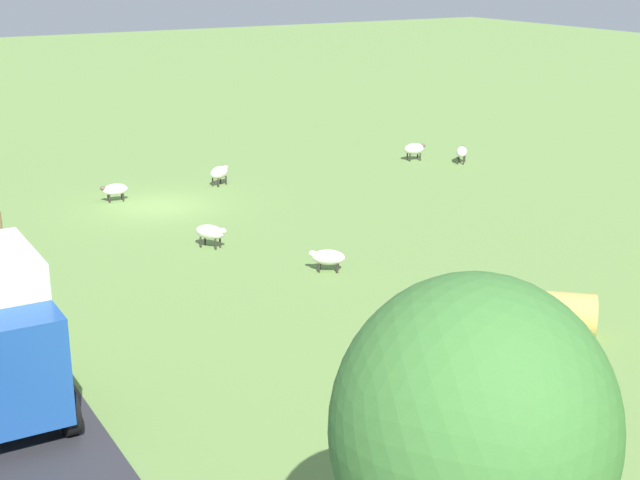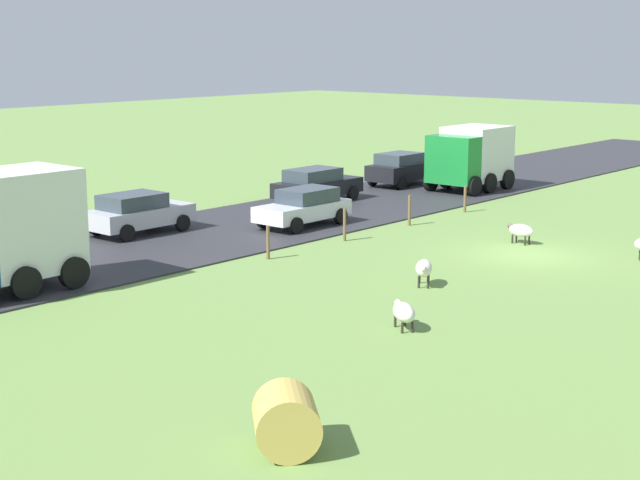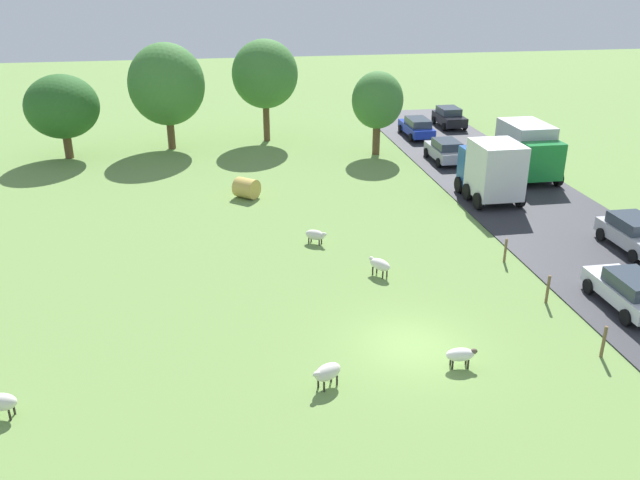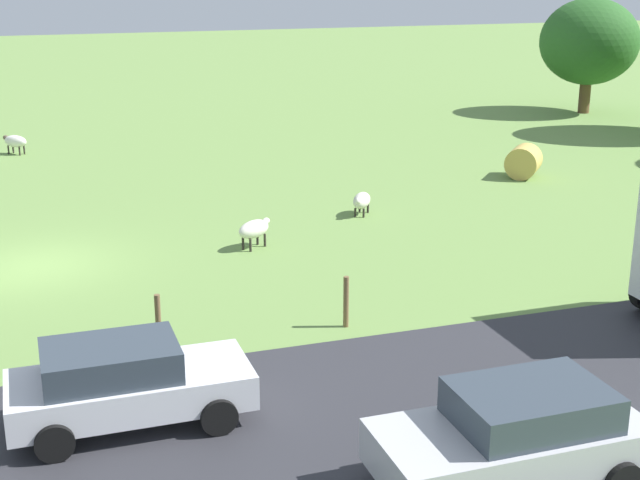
# 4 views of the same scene
# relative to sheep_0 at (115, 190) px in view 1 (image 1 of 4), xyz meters

# --- Properties ---
(ground_plane) EXTENTS (160.00, 160.00, 0.00)m
(ground_plane) POSITION_rel_sheep_0_xyz_m (-1.27, 1.62, -0.49)
(ground_plane) COLOR #6B8E47
(sheep_0) EXTENTS (1.13, 0.54, 0.73)m
(sheep_0) POSITION_rel_sheep_0_xyz_m (0.00, 0.00, 0.00)
(sheep_0) COLOR white
(sheep_0) RESTS_ON ground_plane
(sheep_1) EXTENTS (1.14, 1.01, 0.71)m
(sheep_1) POSITION_rel_sheep_0_xyz_m (-3.19, 11.58, -0.03)
(sheep_1) COLOR silver
(sheep_1) RESTS_ON ground_plane
(sheep_2) EXTENTS (1.12, 1.13, 0.79)m
(sheep_2) POSITION_rel_sheep_0_xyz_m (-16.55, 1.36, 0.05)
(sheep_2) COLOR white
(sheep_2) RESTS_ON ground_plane
(sheep_3) EXTENTS (1.16, 0.99, 0.84)m
(sheep_3) POSITION_rel_sheep_0_xyz_m (-4.75, -0.36, 0.07)
(sheep_3) COLOR silver
(sheep_3) RESTS_ON ground_plane
(sheep_4) EXTENTS (1.03, 1.20, 0.80)m
(sheep_4) POSITION_rel_sheep_0_xyz_m (-0.95, 7.49, 0.05)
(sheep_4) COLOR silver
(sheep_4) RESTS_ON ground_plane
(sheep_5) EXTENTS (1.15, 0.72, 0.84)m
(sheep_5) POSITION_rel_sheep_0_xyz_m (-14.93, -0.24, 0.07)
(sheep_5) COLOR silver
(sheep_5) RESTS_ON ground_plane
(hay_bale_0) EXTENTS (1.76, 1.75, 1.19)m
(hay_bale_0) POSITION_rel_sheep_0_xyz_m (-6.12, 19.15, 0.10)
(hay_bale_0) COLOR tan
(hay_bale_0) RESTS_ON ground_plane
(tree_3) EXTENTS (3.67, 3.67, 5.97)m
(tree_3) POSITION_rel_sheep_0_xyz_m (3.86, 27.25, 3.42)
(tree_3) COLOR brown
(tree_3) RESTS_ON ground_plane
(fence_post_2) EXTENTS (0.12, 0.12, 1.24)m
(fence_post_2) POSITION_rel_sheep_0_xyz_m (5.21, 3.85, 0.13)
(fence_post_2) COLOR brown
(fence_post_2) RESTS_ON ground_plane
(fence_post_3) EXTENTS (0.12, 0.12, 1.17)m
(fence_post_3) POSITION_rel_sheep_0_xyz_m (5.21, 7.94, 0.09)
(fence_post_3) COLOR brown
(fence_post_3) RESTS_ON ground_plane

